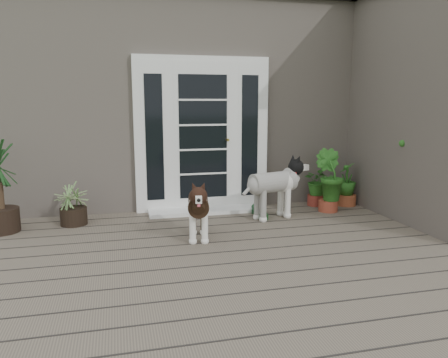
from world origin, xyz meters
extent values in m
cube|color=#6B5B4C|center=(0.00, 0.40, 0.06)|extent=(6.20, 4.60, 0.12)
cube|color=#665E54|center=(0.00, 4.65, 1.55)|extent=(7.40, 4.00, 3.10)
cube|color=#2D2826|center=(0.00, 4.65, 3.20)|extent=(7.60, 4.20, 0.20)
cube|color=white|center=(-0.20, 2.60, 1.19)|extent=(1.90, 0.14, 2.15)
cube|color=white|center=(-0.20, 2.40, 0.14)|extent=(1.60, 0.40, 0.05)
imported|color=#164C15|center=(1.47, 2.40, 0.38)|extent=(0.54, 0.54, 0.51)
imported|color=#1D5618|center=(1.49, 2.03, 0.45)|extent=(0.62, 0.62, 0.66)
imported|color=#1B5618|center=(1.92, 2.31, 0.37)|extent=(0.43, 0.43, 0.50)
camera|label=1|loc=(-1.39, -3.44, 1.65)|focal=34.95mm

